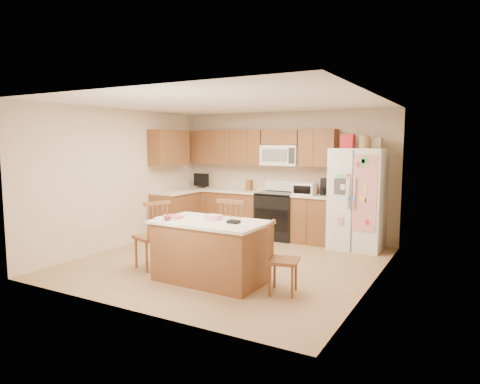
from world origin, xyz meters
The scene contains 9 objects.
ground centered at (0.00, 0.00, 0.00)m, with size 4.50×4.50×0.00m, color #94794C.
room_shell centered at (0.00, 0.00, 1.44)m, with size 4.60×4.60×2.52m.
cabinetry centered at (-0.98, 1.79, 0.91)m, with size 3.36×1.56×2.15m.
stove centered at (0.00, 1.94, 0.47)m, with size 0.76×0.65×1.13m.
refrigerator centered at (1.57, 1.87, 0.92)m, with size 0.90×0.79×2.04m.
island centered at (0.27, -0.92, 0.43)m, with size 1.56×0.93×0.93m.
windsor_chair_left centered at (-0.80, -0.87, 0.49)m, with size 0.55×0.57×1.05m.
windsor_chair_back centered at (0.35, -0.36, 0.51)m, with size 0.48×0.45×1.09m.
windsor_chair_right centered at (1.31, -0.89, 0.43)m, with size 0.46×0.47×0.91m.
Camera 1 is at (3.41, -5.73, 1.91)m, focal length 32.00 mm.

